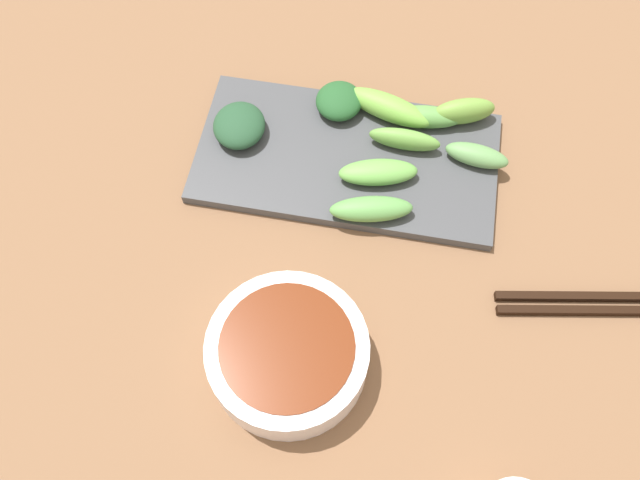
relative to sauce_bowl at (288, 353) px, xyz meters
name	(u,v)px	position (x,y,z in m)	size (l,w,h in m)	color
tabletop	(351,222)	(0.16, -0.03, -0.03)	(2.10, 2.10, 0.02)	brown
sauce_bowl	(288,353)	(0.00, 0.00, 0.00)	(0.15, 0.15, 0.05)	white
serving_plate	(347,158)	(0.23, -0.02, -0.02)	(0.17, 0.32, 0.01)	#46484D
broccoli_stalk_0	(477,155)	(0.25, -0.15, 0.00)	(0.03, 0.07, 0.02)	#6AA05B
broccoli_stalk_1	(378,172)	(0.21, -0.05, 0.00)	(0.03, 0.08, 0.02)	#6EB450
broccoli_leafy_2	(239,125)	(0.24, 0.10, 0.00)	(0.06, 0.06, 0.03)	#264F32
broccoli_leafy_3	(339,101)	(0.29, 0.00, 0.00)	(0.05, 0.05, 0.02)	#255A2B
broccoli_stalk_4	(388,107)	(0.29, -0.05, 0.00)	(0.03, 0.10, 0.03)	#79BC47
broccoli_stalk_5	(371,207)	(0.17, -0.05, 0.00)	(0.03, 0.08, 0.02)	#63A552
broccoli_stalk_6	(463,111)	(0.30, -0.13, 0.00)	(0.03, 0.07, 0.03)	#76A742
broccoli_stalk_7	(405,139)	(0.25, -0.08, 0.00)	(0.02, 0.08, 0.02)	#6EA848
broccoli_stalk_8	(426,117)	(0.29, -0.09, 0.00)	(0.03, 0.08, 0.02)	#63A14D
chopsticks	(614,304)	(0.11, -0.30, -0.02)	(0.06, 0.23, 0.01)	black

